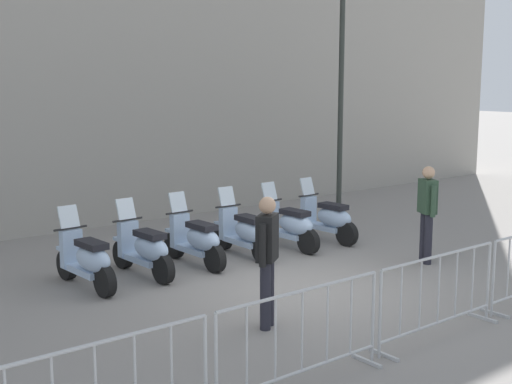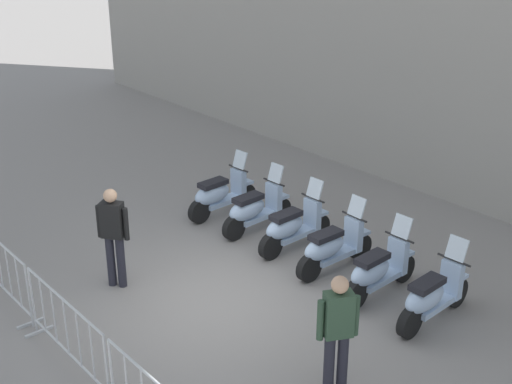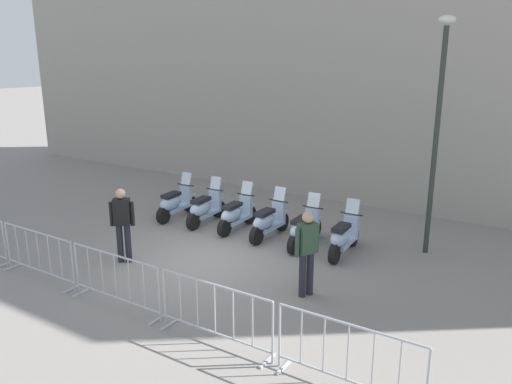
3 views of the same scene
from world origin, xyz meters
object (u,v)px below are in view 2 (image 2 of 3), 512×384
(motorcycle_0, at_px, (220,194))
(motorcycle_3, at_px, (332,247))
(motorcycle_5, at_px, (432,296))
(barrier_segment_2, at_px, (67,332))
(officer_near_row_end, at_px, (338,329))
(barrier_segment_1, at_px, (0,269))
(motorcycle_4, at_px, (378,271))
(motorcycle_2, at_px, (292,227))
(motorcycle_1, at_px, (255,210))
(officer_mid_plaza, at_px, (113,232))

(motorcycle_0, bearing_deg, motorcycle_3, 6.33)
(motorcycle_3, bearing_deg, motorcycle_5, 4.88)
(motorcycle_3, xyz_separation_m, barrier_segment_2, (-0.05, -4.67, 0.07))
(officer_near_row_end, bearing_deg, barrier_segment_1, -149.76)
(motorcycle_4, bearing_deg, motorcycle_2, -176.48)
(motorcycle_1, relative_size, barrier_segment_1, 0.78)
(motorcycle_5, distance_m, barrier_segment_1, 6.72)
(motorcycle_3, distance_m, officer_mid_plaza, 3.67)
(motorcycle_1, bearing_deg, barrier_segment_2, -65.92)
(officer_near_row_end, height_order, officer_mid_plaza, same)
(motorcycle_2, distance_m, motorcycle_3, 1.03)
(motorcycle_3, relative_size, officer_near_row_end, 1.00)
(barrier_segment_1, bearing_deg, motorcycle_2, 74.84)
(motorcycle_3, height_order, motorcycle_4, same)
(motorcycle_2, bearing_deg, officer_mid_plaza, -101.32)
(barrier_segment_2, bearing_deg, barrier_segment_1, -174.28)
(motorcycle_2, height_order, motorcycle_4, same)
(motorcycle_1, distance_m, motorcycle_3, 2.06)
(motorcycle_1, relative_size, motorcycle_3, 1.00)
(motorcycle_4, relative_size, officer_near_row_end, 1.00)
(motorcycle_4, bearing_deg, officer_near_row_end, -55.96)
(motorcycle_5, height_order, barrier_segment_2, motorcycle_5)
(motorcycle_4, bearing_deg, barrier_segment_2, -102.93)
(motorcycle_2, distance_m, officer_mid_plaza, 3.27)
(motorcycle_1, height_order, motorcycle_4, same)
(motorcycle_5, bearing_deg, barrier_segment_2, -113.56)
(motorcycle_1, relative_size, motorcycle_4, 1.00)
(barrier_segment_1, relative_size, barrier_segment_2, 1.00)
(motorcycle_3, bearing_deg, officer_mid_plaza, -117.20)
(motorcycle_0, height_order, motorcycle_3, same)
(motorcycle_2, relative_size, barrier_segment_1, 0.78)
(motorcycle_0, height_order, motorcycle_1, same)
(motorcycle_2, height_order, motorcycle_5, same)
(barrier_segment_1, relative_size, officer_near_row_end, 1.27)
(motorcycle_3, bearing_deg, officer_near_row_end, -40.00)
(motorcycle_0, height_order, motorcycle_2, same)
(motorcycle_0, bearing_deg, officer_near_row_end, -17.43)
(motorcycle_1, xyz_separation_m, motorcycle_3, (2.05, 0.19, 0.00))
(motorcycle_1, distance_m, motorcycle_4, 3.10)
(motorcycle_5, relative_size, officer_mid_plaza, 1.00)
(barrier_segment_1, height_order, officer_mid_plaza, officer_mid_plaza)
(motorcycle_3, xyz_separation_m, officer_mid_plaza, (-1.66, -3.23, 0.53))
(motorcycle_0, bearing_deg, officer_mid_plaza, -64.00)
(motorcycle_5, bearing_deg, barrier_segment_1, -130.93)
(motorcycle_0, height_order, officer_near_row_end, officer_near_row_end)
(motorcycle_0, bearing_deg, motorcycle_4, 5.57)
(motorcycle_0, xyz_separation_m, motorcycle_1, (1.02, 0.15, 0.00))
(motorcycle_5, xyz_separation_m, barrier_segment_2, (-2.11, -4.85, 0.07))
(motorcycle_4, bearing_deg, officer_mid_plaza, -129.32)
(motorcycle_5, distance_m, officer_mid_plaza, 5.08)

